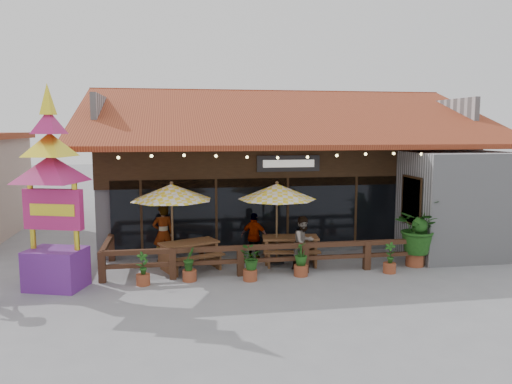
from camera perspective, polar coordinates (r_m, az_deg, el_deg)
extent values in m
plane|color=gray|center=(16.19, 6.86, -8.53)|extent=(100.00, 100.00, 0.00)
cube|color=#AAABAF|center=(22.50, 1.88, 1.14)|extent=(14.00, 10.00, 4.00)
cube|color=#322010|center=(17.15, 0.37, 3.27)|extent=(11.00, 0.16, 1.60)
cube|color=black|center=(17.33, 0.38, -2.35)|extent=(10.00, 0.12, 2.40)
cube|color=#FFC772|center=(17.52, 0.26, -2.24)|extent=(9.80, 0.05, 2.20)
cube|color=#AAABAF|center=(18.54, 22.11, -1.31)|extent=(3.50, 2.70, 3.60)
cube|color=red|center=(17.50, 17.35, -0.93)|extent=(0.06, 1.20, 1.50)
cube|color=#322010|center=(17.50, 17.32, -0.93)|extent=(0.04, 1.34, 1.64)
cube|color=#9F4223|center=(18.97, 4.05, 8.77)|extent=(15.50, 7.05, 2.37)
cube|color=#9F4223|center=(25.82, 0.34, 8.37)|extent=(15.50, 7.05, 2.37)
cube|color=#9F4223|center=(22.44, 1.92, 11.40)|extent=(15.50, 0.30, 0.12)
cube|color=#AAABAF|center=(22.07, -16.37, 7.76)|extent=(0.20, 9.00, 1.80)
cube|color=#AAABAF|center=(24.75, 18.14, 7.60)|extent=(0.20, 9.00, 1.80)
cube|color=black|center=(17.23, 3.72, 3.28)|extent=(2.20, 0.10, 0.55)
cube|color=silver|center=(17.17, 3.77, 3.26)|extent=(1.80, 0.02, 0.25)
cube|color=#322010|center=(17.06, -12.96, -2.69)|extent=(0.08, 0.08, 2.40)
cube|color=#322010|center=(17.09, -4.56, -2.50)|extent=(0.08, 0.08, 2.40)
cube|color=#322010|center=(17.49, 3.63, -2.28)|extent=(0.08, 0.08, 2.40)
cube|color=#322010|center=(18.22, 11.31, -2.02)|extent=(0.08, 0.08, 2.40)
sphere|color=#EEDC83|center=(15.10, -15.46, 3.81)|extent=(0.09, 0.09, 0.09)
sphere|color=#EEDC83|center=(15.04, -11.85, 4.05)|extent=(0.09, 0.09, 0.09)
sphere|color=#EEDC83|center=(15.03, -8.22, 4.17)|extent=(0.09, 0.09, 0.09)
sphere|color=#EEDC83|center=(15.09, -4.60, 4.12)|extent=(0.09, 0.09, 0.09)
sphere|color=#EEDC83|center=(15.20, -1.02, 4.01)|extent=(0.09, 0.09, 0.09)
sphere|color=#EEDC83|center=(15.37, 2.49, 3.94)|extent=(0.09, 0.09, 0.09)
sphere|color=#EEDC83|center=(15.60, 5.91, 3.99)|extent=(0.09, 0.09, 0.09)
sphere|color=#EEDC83|center=(15.88, 9.22, 4.13)|extent=(0.09, 0.09, 0.09)
sphere|color=#EEDC83|center=(16.21, 12.41, 4.26)|extent=(0.09, 0.09, 0.09)
sphere|color=#EEDC83|center=(16.59, 15.47, 4.26)|extent=(0.09, 0.09, 0.09)
sphere|color=#EEDC83|center=(17.01, 18.37, 4.13)|extent=(0.09, 0.09, 0.09)
cube|color=#472819|center=(15.09, -17.19, -8.21)|extent=(0.20, 0.20, 0.90)
cube|color=#472819|center=(14.95, -9.49, -8.12)|extent=(0.20, 0.20, 0.90)
cube|color=#472819|center=(15.08, -1.80, -7.89)|extent=(0.20, 0.20, 0.90)
cube|color=#472819|center=(15.47, 5.62, -7.53)|extent=(0.20, 0.20, 0.90)
cube|color=#472819|center=(16.10, 12.56, -7.08)|extent=(0.20, 0.20, 0.90)
cube|color=#472819|center=(16.85, 18.27, -6.64)|extent=(0.20, 0.20, 0.90)
cube|color=#472819|center=(15.13, 1.59, -6.28)|extent=(9.80, 0.16, 0.14)
cube|color=#472819|center=(15.22, 1.59, -7.74)|extent=(9.80, 0.12, 0.12)
cube|color=#472819|center=(16.19, -16.67, -5.68)|extent=(0.16, 2.50, 0.14)
cube|color=#472819|center=(17.39, -16.17, -6.13)|extent=(0.20, 0.20, 0.90)
cylinder|color=brown|center=(15.96, -9.54, -4.02)|extent=(0.07, 0.07, 2.59)
cone|color=yellow|center=(15.78, -9.63, 0.00)|extent=(3.22, 3.22, 0.51)
sphere|color=brown|center=(15.75, -9.65, 1.01)|extent=(0.11, 0.11, 0.11)
cylinder|color=black|center=(16.25, -9.45, -8.39)|extent=(0.50, 0.50, 0.07)
cylinder|color=brown|center=(16.23, 2.38, -3.82)|extent=(0.07, 0.07, 2.55)
cone|color=yellow|center=(16.05, 2.40, 0.07)|extent=(2.98, 2.98, 0.50)
sphere|color=brown|center=(16.02, 2.41, 1.05)|extent=(0.11, 0.11, 0.11)
cylinder|color=black|center=(16.51, 2.36, -8.05)|extent=(0.49, 0.49, 0.07)
cube|color=brown|center=(15.91, -7.67, -5.77)|extent=(1.96, 1.45, 0.07)
cube|color=brown|center=(15.71, -10.24, -7.53)|extent=(0.38, 0.75, 0.82)
cube|color=brown|center=(16.33, -5.14, -6.87)|extent=(0.38, 0.75, 0.82)
cube|color=brown|center=(15.45, -6.70, -7.42)|extent=(1.76, 0.96, 0.06)
cube|color=brown|center=(16.53, -8.53, -6.48)|extent=(1.76, 0.96, 0.06)
cube|color=brown|center=(16.47, 3.94, -5.21)|extent=(1.92, 1.10, 0.07)
cube|color=brown|center=(16.51, 1.16, -6.66)|extent=(0.20, 0.80, 0.84)
cube|color=brown|center=(16.66, 6.66, -6.58)|extent=(0.20, 0.80, 0.84)
cube|color=brown|center=(15.94, 4.14, -6.89)|extent=(1.84, 0.57, 0.06)
cube|color=brown|center=(17.15, 3.73, -5.88)|extent=(1.84, 0.57, 0.06)
cube|color=#662588|center=(14.95, -21.86, -8.14)|extent=(1.75, 1.52, 1.11)
cube|color=#B52167|center=(14.61, -22.16, -1.84)|extent=(1.65, 0.75, 1.11)
cube|color=yellow|center=(14.49, -22.27, -1.91)|extent=(1.23, 0.44, 0.32)
cylinder|color=yellow|center=(14.79, -24.57, -2.58)|extent=(0.15, 0.15, 1.85)
cylinder|color=yellow|center=(14.51, -19.64, -2.52)|extent=(0.15, 0.15, 1.85)
pyramid|color=#B52167|center=(14.47, -22.44, 3.95)|extent=(2.81, 2.81, 0.74)
pyramid|color=yellow|center=(14.45, -22.55, 6.33)|extent=(1.99, 1.99, 0.65)
pyramid|color=#B52167|center=(14.46, -22.67, 8.70)|extent=(1.29, 1.29, 0.65)
pyramid|color=yellow|center=(14.50, -22.80, 11.43)|extent=(0.58, 0.58, 0.83)
cylinder|color=brown|center=(16.97, 17.69, -7.35)|extent=(0.57, 0.57, 0.42)
imported|color=#1F5418|center=(16.74, 17.83, -3.81)|extent=(1.89, 1.98, 1.72)
sphere|color=#1F5418|center=(16.79, 18.37, -4.93)|extent=(0.57, 0.57, 0.57)
sphere|color=#1F5418|center=(16.83, 17.25, -4.19)|extent=(0.50, 0.50, 0.50)
imported|color=#322010|center=(16.83, -10.57, -4.68)|extent=(0.76, 0.58, 1.89)
imported|color=#322010|center=(15.79, 5.46, -5.78)|extent=(1.02, 0.96, 1.67)
imported|color=#322010|center=(16.80, -0.18, -5.10)|extent=(1.01, 0.78, 1.59)
cylinder|color=brown|center=(14.63, -12.77, -9.74)|extent=(0.39, 0.39, 0.31)
imported|color=#1F5418|center=(14.50, -12.82, -7.93)|extent=(0.41, 0.37, 0.64)
cylinder|color=brown|center=(14.77, -7.60, -9.43)|extent=(0.41, 0.41, 0.33)
imported|color=#1F5418|center=(14.64, -7.64, -7.56)|extent=(0.45, 0.47, 0.67)
cylinder|color=brown|center=(14.68, -0.67, -9.47)|extent=(0.41, 0.41, 0.33)
imported|color=#1F5418|center=(14.54, -0.67, -7.56)|extent=(0.75, 0.69, 0.68)
cylinder|color=brown|center=(15.18, 5.14, -8.92)|extent=(0.42, 0.42, 0.33)
imported|color=#1F5418|center=(15.05, 5.16, -7.04)|extent=(0.53, 0.53, 0.69)
cylinder|color=brown|center=(15.96, 15.01, -8.37)|extent=(0.39, 0.39, 0.31)
imported|color=#1F5418|center=(15.85, 15.06, -6.71)|extent=(0.40, 0.40, 0.64)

